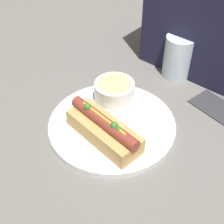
% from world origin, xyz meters
% --- Properties ---
extents(ground_plane, '(4.00, 4.00, 0.00)m').
position_xyz_m(ground_plane, '(0.00, 0.00, 0.00)').
color(ground_plane, slate).
extents(dinner_plate, '(0.29, 0.29, 0.01)m').
position_xyz_m(dinner_plate, '(0.00, 0.00, 0.01)').
color(dinner_plate, white).
rests_on(dinner_plate, ground_plane).
extents(hot_dog, '(0.19, 0.09, 0.07)m').
position_xyz_m(hot_dog, '(0.02, -0.05, 0.04)').
color(hot_dog, tan).
rests_on(hot_dog, dinner_plate).
extents(soup_bowl, '(0.10, 0.10, 0.05)m').
position_xyz_m(soup_bowl, '(-0.05, 0.07, 0.04)').
color(soup_bowl, silver).
rests_on(soup_bowl, dinner_plate).
extents(spoon, '(0.07, 0.14, 0.01)m').
position_xyz_m(spoon, '(-0.04, 0.02, 0.02)').
color(spoon, '#B7B7BC').
rests_on(spoon, dinner_plate).
extents(drinking_glass, '(0.08, 0.08, 0.11)m').
position_xyz_m(drinking_glass, '(-0.00, 0.27, 0.06)').
color(drinking_glass, silver).
rests_on(drinking_glass, ground_plane).
extents(napkin, '(0.15, 0.10, 0.01)m').
position_xyz_m(napkin, '(0.16, 0.21, 0.00)').
color(napkin, '#333338').
rests_on(napkin, ground_plane).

